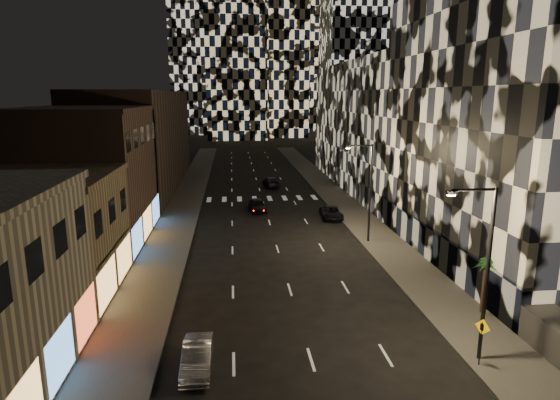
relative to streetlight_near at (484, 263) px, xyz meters
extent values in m
cube|color=#47443F|center=(-18.35, 40.00, -5.28)|extent=(4.00, 120.00, 0.15)
cube|color=#47443F|center=(1.65, 40.00, -5.28)|extent=(4.00, 120.00, 0.15)
cube|color=#4C4C47|center=(-16.25, 40.00, -5.28)|extent=(0.20, 120.00, 0.15)
cube|color=#4C4C47|center=(-0.45, 40.00, -5.28)|extent=(0.20, 120.00, 0.15)
cube|color=#867150|center=(-25.35, 11.00, -1.35)|extent=(10.00, 10.00, 8.00)
cube|color=#483329|center=(-25.35, 23.50, 0.65)|extent=(10.00, 15.00, 12.00)
cube|color=#483329|center=(-25.35, 50.00, 1.65)|extent=(10.00, 40.00, 14.00)
cube|color=#232326|center=(11.65, 14.50, 5.65)|extent=(16.00, 25.00, 22.00)
cube|color=#383838|center=(3.95, 14.50, -3.85)|extent=(0.60, 25.00, 3.00)
cube|color=#232326|center=(11.65, 47.00, 3.65)|extent=(16.00, 40.00, 18.00)
cylinder|color=black|center=(0.25, 0.00, -0.70)|extent=(0.20, 0.20, 9.00)
cylinder|color=black|center=(-0.85, 0.00, 3.70)|extent=(2.20, 0.14, 0.14)
cube|color=black|center=(-1.95, 0.00, 3.58)|extent=(0.50, 0.25, 0.18)
cube|color=#FFEAB2|center=(-1.95, 0.00, 3.46)|extent=(0.35, 0.18, 0.06)
cylinder|color=black|center=(0.25, 20.00, -0.70)|extent=(0.20, 0.20, 9.00)
cylinder|color=black|center=(-0.85, 20.00, 3.70)|extent=(2.20, 0.14, 0.14)
cube|color=black|center=(-1.95, 20.00, 3.58)|extent=(0.50, 0.25, 0.18)
cube|color=#FFEAB2|center=(-1.95, 20.00, 3.46)|extent=(0.35, 0.18, 0.06)
imported|color=#A3A2A8|center=(-14.15, 0.71, -4.68)|extent=(1.45, 4.08, 1.34)
imported|color=black|center=(-9.36, 32.82, -4.58)|extent=(2.31, 4.69, 1.54)
imported|color=black|center=(-6.47, 48.14, -4.63)|extent=(2.47, 5.17, 1.45)
imported|color=black|center=(-1.35, 28.90, -4.69)|extent=(2.42, 4.84, 1.32)
cylinder|color=black|center=(-0.05, -0.56, -4.03)|extent=(0.08, 0.08, 2.34)
cube|color=#FFB100|center=(-0.05, -0.56, -3.14)|extent=(0.39, 0.77, 0.82)
cube|color=black|center=(-0.08, -0.56, -3.14)|extent=(0.10, 0.20, 0.37)
cylinder|color=#47331E|center=(3.15, 5.06, -3.70)|extent=(0.22, 0.22, 3.00)
sphere|color=#18451B|center=(3.15, 5.06, -2.06)|extent=(0.66, 0.66, 0.66)
cone|color=#18451B|center=(3.38, 5.09, -2.11)|extent=(1.32, 0.45, 0.79)
cone|color=#18451B|center=(3.26, 5.26, -2.11)|extent=(0.88, 1.26, 0.79)
cone|color=#18451B|center=(3.06, 5.28, -2.11)|extent=(0.71, 1.31, 0.79)
cone|color=#18451B|center=(2.92, 5.13, -2.11)|extent=(1.32, 0.64, 0.79)
cone|color=#18451B|center=(2.95, 4.93, -2.11)|extent=(1.22, 0.94, 0.79)
cone|color=#18451B|center=(3.13, 4.82, -2.11)|extent=(0.36, 1.32, 0.79)
cone|color=#18451B|center=(3.32, 4.90, -2.11)|extent=(1.13, 1.08, 0.79)
camera|label=1|loc=(-12.20, -20.59, 8.06)|focal=30.00mm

